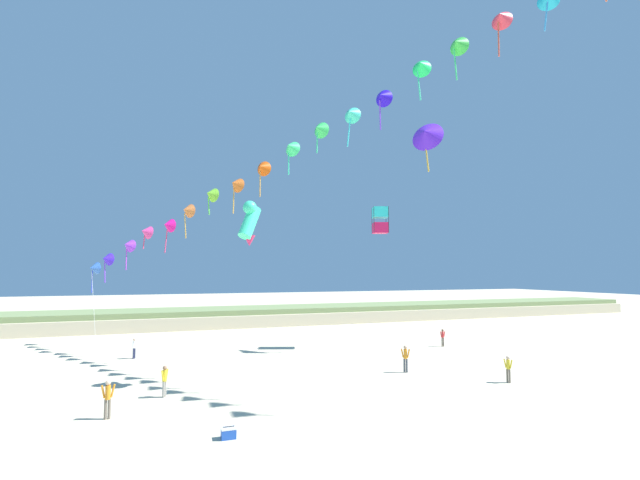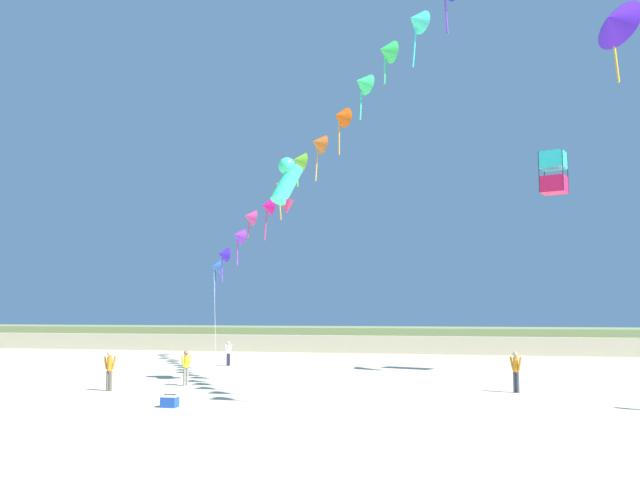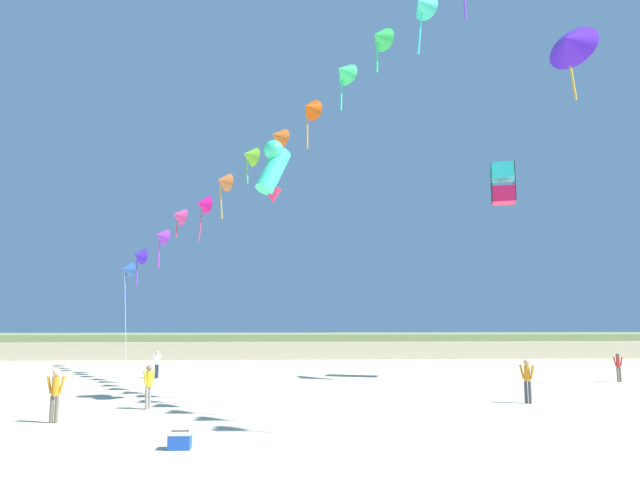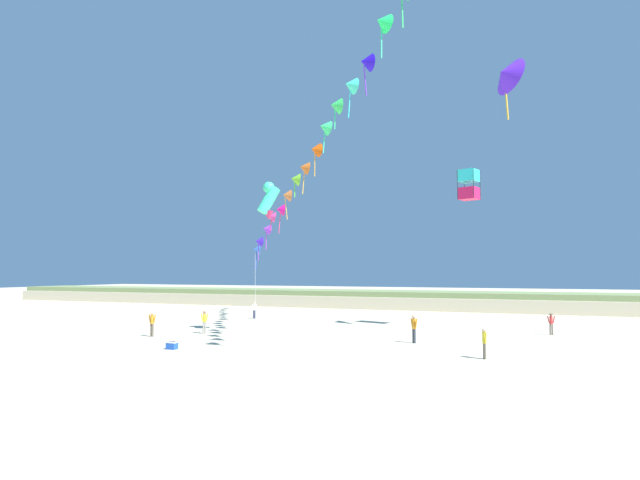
% 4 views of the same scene
% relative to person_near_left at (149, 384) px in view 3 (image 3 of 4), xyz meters
% --- Properties ---
extents(ground_plane, '(240.00, 240.00, 0.00)m').
position_rel_person_near_left_xyz_m(ground_plane, '(8.90, -8.94, -0.93)').
color(ground_plane, beige).
extents(dune_ridge, '(120.00, 8.94, 2.03)m').
position_rel_person_near_left_xyz_m(dune_ridge, '(8.90, 30.08, 0.09)').
color(dune_ridge, beige).
rests_on(dune_ridge, ground).
extents(person_near_left, '(0.38, 0.50, 1.60)m').
position_rel_person_near_left_xyz_m(person_near_left, '(0.00, 0.00, 0.00)').
color(person_near_left, gray).
rests_on(person_near_left, ground).
extents(person_mid_center, '(0.52, 0.43, 1.70)m').
position_rel_person_near_left_xyz_m(person_mid_center, '(14.64, 0.73, 0.06)').
color(person_mid_center, '#474C56').
rests_on(person_mid_center, ground).
extents(person_far_left, '(0.37, 0.48, 1.52)m').
position_rel_person_near_left_xyz_m(person_far_left, '(-2.27, 11.29, -0.04)').
color(person_far_left, '#282D4C').
rests_on(person_far_left, ground).
extents(person_far_right, '(0.59, 0.23, 1.69)m').
position_rel_person_near_left_xyz_m(person_far_right, '(-2.32, -2.68, 0.05)').
color(person_far_right, '#726656').
rests_on(person_far_right, ground).
extents(person_far_center, '(0.52, 0.20, 1.49)m').
position_rel_person_near_left_xyz_m(person_far_center, '(22.70, 8.12, -0.06)').
color(person_far_center, '#726656').
rests_on(person_far_center, ground).
extents(kite_banner_string, '(27.72, 30.35, 22.39)m').
position_rel_person_near_left_xyz_m(kite_banner_string, '(6.77, 4.71, 13.45)').
color(kite_banner_string, blue).
extents(large_kite_low_lead, '(1.63, 1.63, 2.28)m').
position_rel_person_near_left_xyz_m(large_kite_low_lead, '(17.33, 9.25, 10.05)').
color(large_kite_low_lead, '#F01B55').
extents(large_kite_mid_trail, '(3.02, 3.17, 4.67)m').
position_rel_person_near_left_xyz_m(large_kite_mid_trail, '(20.19, 6.24, 17.12)').
color(large_kite_mid_trail, '#6626EE').
extents(large_kite_high_solo, '(1.74, 1.63, 2.68)m').
position_rel_person_near_left_xyz_m(large_kite_high_solo, '(4.48, 1.02, 8.52)').
color(large_kite_high_solo, '#3BF1AC').
extents(beach_cooler, '(0.58, 0.41, 0.46)m').
position_rel_person_near_left_xyz_m(beach_cooler, '(2.43, -6.67, -0.71)').
color(beach_cooler, blue).
rests_on(beach_cooler, ground).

